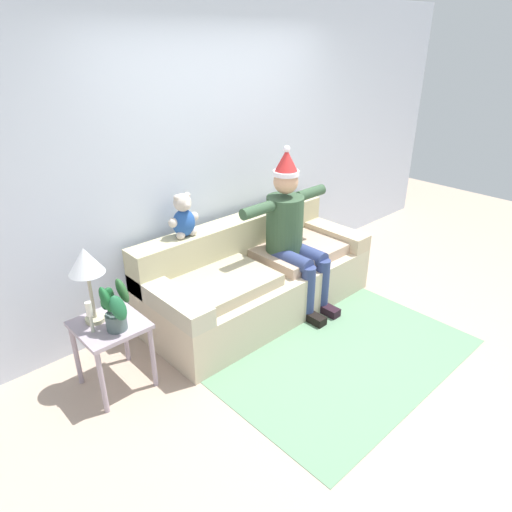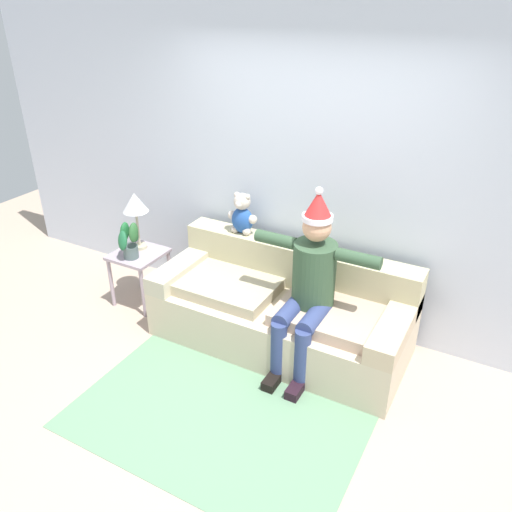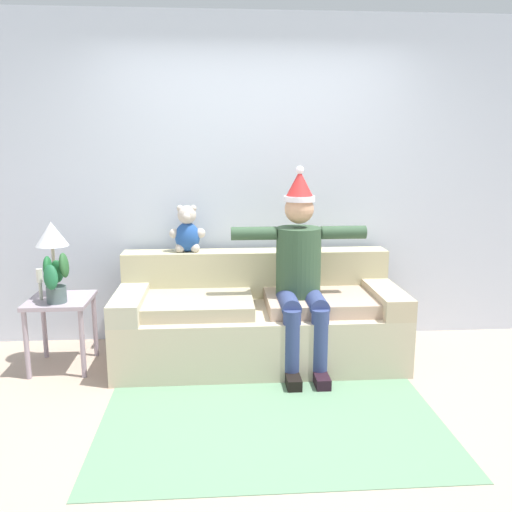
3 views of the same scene
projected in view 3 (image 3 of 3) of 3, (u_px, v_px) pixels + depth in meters
ground_plane at (271, 419)px, 3.30m from camera, size 10.00×10.00×0.00m
back_wall at (254, 182)px, 4.54m from camera, size 7.00×0.10×2.70m
couch at (258, 318)px, 4.23m from camera, size 2.16×0.91×0.80m
person_seated at (300, 268)px, 4.00m from camera, size 1.02×0.77×1.50m
teddy_bear at (187, 231)px, 4.33m from camera, size 0.29×0.17×0.38m
side_table at (61, 311)px, 4.00m from camera, size 0.45×0.47×0.54m
table_lamp at (52, 238)px, 3.98m from camera, size 0.24×0.24×0.56m
potted_plant at (55, 279)px, 3.85m from camera, size 0.21×0.26×0.38m
candle_tall at (40, 280)px, 3.93m from camera, size 0.04×0.04×0.23m
area_rug at (272, 422)px, 3.26m from camera, size 2.07×1.36×0.01m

